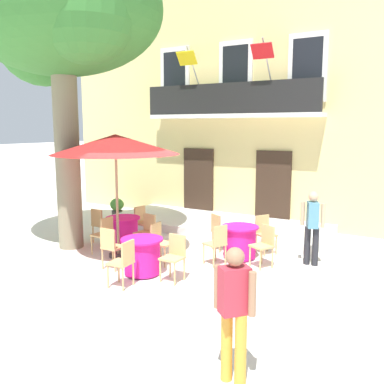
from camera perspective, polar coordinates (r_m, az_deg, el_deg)
The scene contains 23 objects.
ground_plane at distance 9.11m, azimuth -3.38°, elevation -10.48°, with size 120.00×120.00×0.00m, color silver.
building_facade at distance 15.18m, azimuth 9.12°, elevation 11.54°, with size 13.00×5.09×7.50m.
entrance_step_platform at distance 12.56m, azimuth 3.36°, elevation -4.44°, with size 6.48×2.47×0.25m, color silver.
plane_tree at distance 11.10m, azimuth -17.48°, elevation 21.58°, with size 5.06×4.44×7.16m.
cafe_table_near_tree at distance 8.76m, azimuth -6.79°, elevation -8.62°, with size 0.86×0.86×0.76m.
cafe_chair_near_tree_0 at distance 8.08m, azimuth -9.28°, elevation -9.15°, with size 0.43×0.43×0.91m.
cafe_chair_near_tree_1 at distance 8.35m, azimuth -2.41°, elevation -8.46°, with size 0.41×0.41×0.91m.
cafe_chair_near_tree_2 at distance 9.34m, azimuth -4.40°, elevation -6.58°, with size 0.40×0.40×0.91m.
cafe_chair_near_tree_3 at distance 9.11m, azimuth -10.94°, elevation -7.13°, with size 0.41×0.41×0.91m.
cafe_table_middle at distance 10.78m, azimuth -9.34°, elevation -5.33°, with size 0.86×0.86×0.76m.
cafe_chair_middle_0 at distance 11.29m, azimuth -6.73°, elevation -3.90°, with size 0.46×0.46×0.91m.
cafe_chair_middle_1 at distance 11.21m, azimuth -12.41°, elevation -4.14°, with size 0.43×0.43×0.91m.
cafe_chair_middle_2 at distance 10.17m, azimuth -11.88°, elevation -5.47°, with size 0.42×0.42×0.91m.
cafe_chair_middle_3 at distance 10.28m, azimuth -6.18°, elevation -5.17°, with size 0.45×0.45×0.91m.
cafe_table_front at distance 9.79m, azimuth 6.50°, elevation -6.73°, with size 0.86×0.86×0.76m.
cafe_chair_front_0 at distance 10.31m, azimuth 3.75°, elevation -5.09°, with size 0.55×0.55×0.91m.
cafe_chair_front_1 at distance 9.21m, azimuth 3.40°, elevation -6.79°, with size 0.52×0.52×0.91m.
cafe_chair_front_2 at distance 9.24m, azimuth 9.78°, elevation -6.86°, with size 0.54×0.54×0.91m.
cafe_chair_front_3 at distance 10.22m, azimuth 9.83°, elevation -5.33°, with size 0.55×0.55×0.91m.
cafe_umbrella at distance 9.64m, azimuth -10.36°, elevation 6.33°, with size 2.90×2.90×2.85m.
ground_planter_left at distance 14.24m, azimuth -10.16°, elevation -2.01°, with size 0.46×0.46×0.65m.
pedestrian_near_entrance at distance 9.51m, azimuth 16.04°, elevation -4.18°, with size 0.53×0.40×1.64m.
pedestrian_mid_plaza at distance 5.07m, azimuth 5.76°, elevation -15.36°, with size 0.53×0.40×1.66m.
Camera 1 is at (4.78, -7.14, 3.02)m, focal length 39.22 mm.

